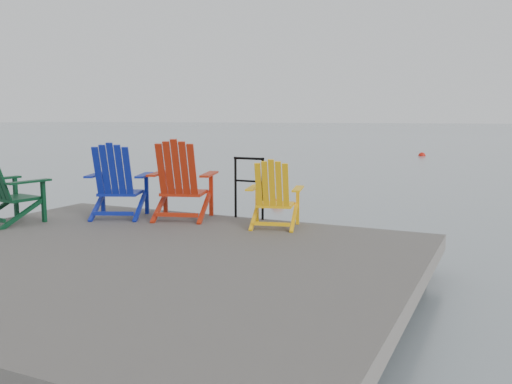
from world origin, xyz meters
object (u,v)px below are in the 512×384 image
at_px(chair_red, 181,180).
at_px(buoy_a, 277,206).
at_px(chair_blue, 117,181).
at_px(buoy_b, 422,156).
at_px(chair_green, 6,186).
at_px(chair_yellow, 274,194).
at_px(handrail, 249,182).

distance_m(chair_red, buoy_a, 4.69).
bearing_deg(chair_blue, buoy_b, 64.30).
relative_size(chair_green, chair_yellow, 1.15).
xyz_separation_m(chair_green, chair_red, (2.02, 1.29, 0.05)).
bearing_deg(handrail, chair_green, -148.07).
relative_size(chair_red, buoy_a, 3.57).
bearing_deg(chair_green, buoy_b, 92.69).
bearing_deg(buoy_a, buoy_b, 88.33).
height_order(handrail, buoy_a, handrail).
height_order(handrail, chair_red, chair_red).
distance_m(handrail, chair_yellow, 0.77).
bearing_deg(chair_green, chair_red, 40.43).
relative_size(handrail, chair_green, 0.86).
bearing_deg(chair_blue, chair_yellow, -15.68).
relative_size(chair_blue, chair_yellow, 1.19).
height_order(chair_blue, chair_yellow, chair_blue).
bearing_deg(chair_blue, chair_red, -5.32).
relative_size(handrail, buoy_b, 2.41).
bearing_deg(chair_blue, chair_green, -161.07).
xyz_separation_m(chair_green, buoy_b, (2.13, 23.85, -1.03)).
xyz_separation_m(chair_red, chair_yellow, (1.45, 0.02, -0.11)).
bearing_deg(buoy_a, chair_yellow, -67.60).
bearing_deg(chair_yellow, chair_green, -173.87).
relative_size(chair_yellow, buoy_b, 2.43).
xyz_separation_m(chair_yellow, buoy_b, (-1.34, 22.54, -0.96)).
height_order(handrail, chair_green, chair_green).
distance_m(chair_red, chair_yellow, 1.46).
bearing_deg(buoy_b, chair_green, -95.10).
height_order(chair_red, buoy_b, chair_red).
xyz_separation_m(chair_green, chair_blue, (1.11, 1.00, 0.02)).
distance_m(buoy_a, buoy_b, 18.01).
bearing_deg(buoy_b, chair_red, -90.27).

